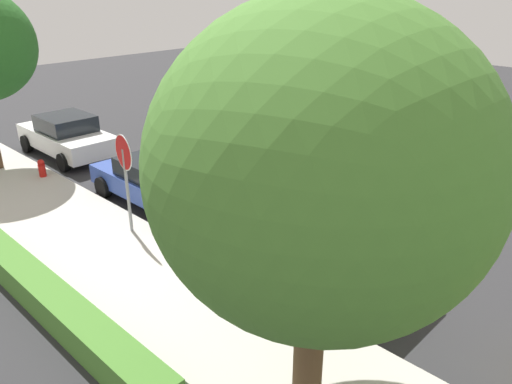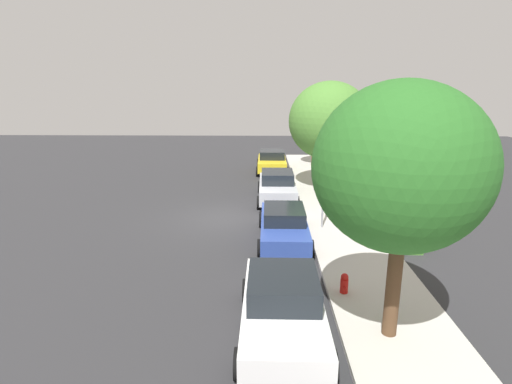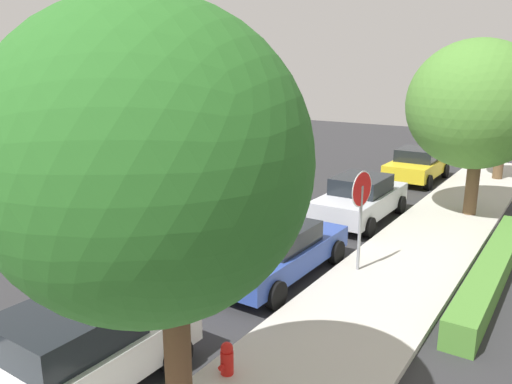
# 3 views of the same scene
# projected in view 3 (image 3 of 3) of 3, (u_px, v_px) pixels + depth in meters

# --- Properties ---
(ground_plane) EXTENTS (60.00, 60.00, 0.00)m
(ground_plane) POSITION_uv_depth(u_px,v_px,m) (252.00, 229.00, 16.04)
(ground_plane) COLOR #2D2D30
(sidewalk_curb) EXTENTS (32.00, 2.85, 0.14)m
(sidewalk_curb) POSITION_uv_depth(u_px,v_px,m) (410.00, 260.00, 13.31)
(sidewalk_curb) COLOR beige
(sidewalk_curb) RESTS_ON ground_plane
(stop_sign) EXTENTS (0.89, 0.15, 2.67)m
(stop_sign) POSITION_uv_depth(u_px,v_px,m) (361.00, 203.00, 12.13)
(stop_sign) COLOR gray
(stop_sign) RESTS_ON ground_plane
(parked_car_blue) EXTENTS (4.48, 1.95, 1.34)m
(parked_car_blue) POSITION_uv_depth(u_px,v_px,m) (279.00, 250.00, 12.34)
(parked_car_blue) COLOR #2D479E
(parked_car_blue) RESTS_ON ground_plane
(parked_car_silver) EXTENTS (4.43, 2.02, 1.53)m
(parked_car_silver) POSITION_uv_depth(u_px,v_px,m) (361.00, 198.00, 16.81)
(parked_car_silver) COLOR silver
(parked_car_silver) RESTS_ON ground_plane
(parked_car_white) EXTENTS (4.38, 2.08, 1.52)m
(parked_car_white) POSITION_uv_depth(u_px,v_px,m) (66.00, 357.00, 7.73)
(parked_car_white) COLOR white
(parked_car_white) RESTS_ON ground_plane
(parked_car_yellow) EXTENTS (4.18, 2.10, 1.47)m
(parked_car_yellow) POSITION_uv_depth(u_px,v_px,m) (417.00, 165.00, 22.55)
(parked_car_yellow) COLOR yellow
(parked_car_yellow) RESTS_ON ground_plane
(street_tree_near_corner) EXTENTS (3.62, 3.62, 5.89)m
(street_tree_near_corner) POSITION_uv_depth(u_px,v_px,m) (149.00, 163.00, 5.41)
(street_tree_near_corner) COLOR #513823
(street_tree_near_corner) RESTS_ON ground_plane
(street_tree_mid_block) EXTENTS (2.90, 2.90, 4.46)m
(street_tree_mid_block) POSITION_uv_depth(u_px,v_px,m) (509.00, 109.00, 21.86)
(street_tree_mid_block) COLOR brown
(street_tree_mid_block) RESTS_ON ground_plane
(street_tree_far) EXTENTS (4.42, 4.42, 5.99)m
(street_tree_far) POSITION_uv_depth(u_px,v_px,m) (475.00, 105.00, 16.36)
(street_tree_far) COLOR brown
(street_tree_far) RESTS_ON ground_plane
(fire_hydrant) EXTENTS (0.30, 0.22, 0.72)m
(fire_hydrant) POSITION_uv_depth(u_px,v_px,m) (227.00, 362.00, 8.28)
(fire_hydrant) COLOR red
(fire_hydrant) RESTS_ON ground_plane
(front_yard_hedge) EXTENTS (7.83, 0.64, 0.62)m
(front_yard_hedge) POSITION_uv_depth(u_px,v_px,m) (493.00, 269.00, 12.17)
(front_yard_hedge) COLOR #4C8433
(front_yard_hedge) RESTS_ON ground_plane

